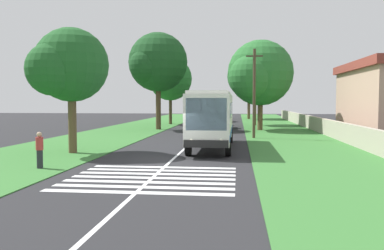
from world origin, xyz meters
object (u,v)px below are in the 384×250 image
(roadside_tree_left_1, at_px, (158,64))
(utility_pole, at_px, (254,92))
(roadside_tree_right_2, at_px, (259,75))
(roadside_tree_right_1, at_px, (248,77))
(roadside_tree_left_0, at_px, (69,67))
(roadside_tree_left_2, at_px, (170,80))
(roadside_tree_right_0, at_px, (254,80))
(trailing_car_1, at_px, (196,120))
(trailing_car_2, at_px, (225,117))
(pedestrian, at_px, (40,150))
(trailing_car_0, at_px, (224,123))
(coach_bus, at_px, (212,116))

(roadside_tree_left_1, height_order, utility_pole, roadside_tree_left_1)
(roadside_tree_right_2, bearing_deg, roadside_tree_right_1, 1.04)
(roadside_tree_left_0, height_order, roadside_tree_right_1, roadside_tree_right_1)
(roadside_tree_left_2, bearing_deg, roadside_tree_right_1, -32.92)
(roadside_tree_left_1, height_order, roadside_tree_right_2, roadside_tree_left_1)
(roadside_tree_left_1, xyz_separation_m, roadside_tree_right_0, (8.77, -10.80, -1.31))
(roadside_tree_left_0, distance_m, roadside_tree_right_1, 49.03)
(trailing_car_1, height_order, roadside_tree_right_2, roadside_tree_right_2)
(roadside_tree_right_0, bearing_deg, roadside_tree_right_1, 1.10)
(trailing_car_1, bearing_deg, trailing_car_2, -23.19)
(roadside_tree_left_1, bearing_deg, roadside_tree_left_2, 1.91)
(roadside_tree_right_1, distance_m, roadside_tree_right_2, 26.86)
(trailing_car_2, bearing_deg, pedestrian, 170.65)
(roadside_tree_right_1, relative_size, roadside_tree_right_2, 1.15)
(trailing_car_0, bearing_deg, utility_pole, -166.75)
(trailing_car_0, bearing_deg, coach_bus, 179.60)
(roadside_tree_right_0, relative_size, roadside_tree_right_2, 0.92)
(roadside_tree_left_1, bearing_deg, roadside_tree_left_0, 176.54)
(trailing_car_1, distance_m, roadside_tree_left_1, 11.79)
(roadside_tree_right_2, distance_m, pedestrian, 29.14)
(roadside_tree_left_0, xyz_separation_m, roadside_tree_left_1, (20.77, -1.26, 2.03))
(roadside_tree_left_2, bearing_deg, trailing_car_2, -44.17)
(roadside_tree_right_1, bearing_deg, trailing_car_2, 158.79)
(utility_pole, bearing_deg, trailing_car_2, 6.78)
(roadside_tree_left_2, xyz_separation_m, pedestrian, (-36.53, 0.03, -5.04))
(trailing_car_1, relative_size, utility_pole, 0.58)
(coach_bus, distance_m, roadside_tree_right_1, 44.30)
(roadside_tree_left_1, bearing_deg, trailing_car_1, -19.73)
(trailing_car_0, bearing_deg, roadside_tree_left_2, 45.17)
(roadside_tree_left_0, xyz_separation_m, pedestrian, (-5.65, -0.89, -4.25))
(roadside_tree_left_1, height_order, roadside_tree_right_0, roadside_tree_left_1)
(roadside_tree_left_1, xyz_separation_m, roadside_tree_left_2, (10.12, 0.34, -1.23))
(roadside_tree_right_2, xyz_separation_m, pedestrian, (-26.38, 11.31, -5.03))
(roadside_tree_right_0, height_order, pedestrian, roadside_tree_right_0)
(roadside_tree_left_2, xyz_separation_m, utility_pole, (-19.82, -10.44, -2.05))
(roadside_tree_left_2, height_order, pedestrian, roadside_tree_left_2)
(trailing_car_1, bearing_deg, utility_pole, -160.30)
(roadside_tree_right_0, bearing_deg, roadside_tree_left_2, 83.10)
(utility_pole, bearing_deg, roadside_tree_right_0, -2.17)
(roadside_tree_left_0, distance_m, pedestrian, 7.12)
(coach_bus, relative_size, pedestrian, 6.60)
(coach_bus, distance_m, utility_pole, 8.17)
(trailing_car_0, bearing_deg, trailing_car_2, 1.30)
(trailing_car_2, height_order, roadside_tree_right_1, roadside_tree_right_1)
(trailing_car_2, relative_size, roadside_tree_left_1, 0.41)
(trailing_car_0, height_order, roadside_tree_left_0, roadside_tree_left_0)
(pedestrian, bearing_deg, trailing_car_1, -5.90)
(trailing_car_2, xyz_separation_m, roadside_tree_left_1, (-17.53, 6.87, 6.51))
(trailing_car_2, xyz_separation_m, utility_pole, (-27.24, -3.24, 3.24))
(trailing_car_0, relative_size, pedestrian, 2.54)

